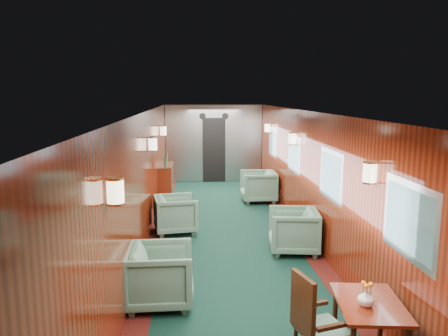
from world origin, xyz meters
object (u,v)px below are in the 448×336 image
armchair_left_near (160,275)px  armchair_left_far (176,214)px  dining_table (369,312)px  armchair_right_far (258,186)px  credenza (166,184)px  side_chair (313,320)px  armchair_right_near (293,231)px

armchair_left_near → armchair_left_far: bearing=-2.7°
dining_table → armchair_right_far: size_ratio=1.11×
credenza → armchair_left_near: 5.41m
side_chair → armchair_left_near: side_chair is taller
armchair_left_far → armchair_right_near: (2.07, -1.25, 0.01)m
dining_table → credenza: credenza is taller
credenza → armchair_left_far: (0.33, -2.39, -0.13)m
credenza → armchair_right_near: size_ratio=1.51×
dining_table → armchair_right_near: armchair_right_near is taller
armchair_left_far → armchair_right_near: 2.42m
credenza → armchair_right_near: 4.36m
armchair_left_near → armchair_right_far: armchair_right_far is taller
armchair_right_near → armchair_right_far: (-0.06, 3.63, 0.02)m
credenza → armchair_left_near: (0.24, -5.41, -0.11)m
armchair_right_near → armchair_left_far: bearing=-114.3°
armchair_left_near → side_chair: bearing=-135.5°
armchair_right_near → armchair_left_near: bearing=-43.8°
side_chair → armchair_right_near: 3.37m
armchair_left_far → armchair_right_far: bearing=-50.1°
armchair_right_far → armchair_left_near: bearing=-22.0°
dining_table → armchair_left_far: bearing=121.6°
armchair_right_far → armchair_left_far: bearing=-40.9°
credenza → armchair_left_near: bearing=-87.5°
side_chair → armchair_left_far: 4.81m
armchair_left_near → armchair_left_far: 3.02m
dining_table → armchair_right_far: armchair_right_far is taller
credenza → armchair_right_far: 2.33m
armchair_left_far → armchair_right_far: (2.00, 2.38, 0.03)m
dining_table → armchair_left_near: armchair_left_near is taller
side_chair → armchair_left_far: size_ratio=1.26×
dining_table → armchair_right_far: bearing=97.3°
dining_table → armchair_left_near: 2.62m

